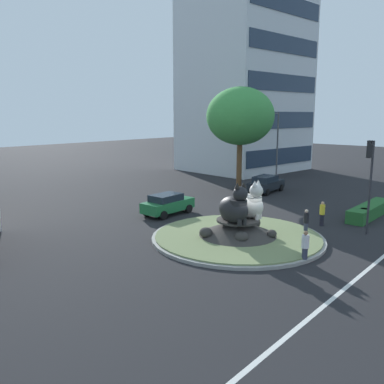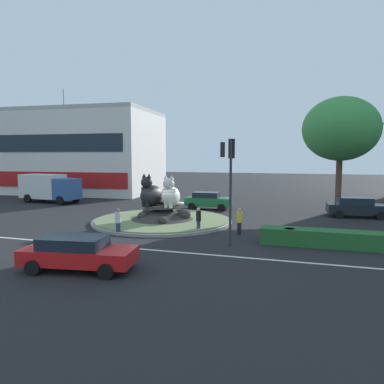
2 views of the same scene
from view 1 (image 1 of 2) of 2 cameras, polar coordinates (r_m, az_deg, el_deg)
The scene contains 16 objects.
ground_plane at distance 24.75m, azimuth 6.36°, elevation -6.53°, with size 160.00×160.00×0.00m, color black.
lane_centreline at distance 21.61m, azimuth 23.28°, elevation -9.98°, with size 112.00×0.20×0.01m, color silver.
roundabout_island at distance 24.64m, azimuth 6.39°, elevation -5.61°, with size 10.26×10.26×1.22m.
cat_statue_black at distance 23.42m, azimuth 6.00°, elevation -2.19°, with size 2.03×2.49×2.43m.
cat_statue_white at distance 24.68m, azimuth 8.02°, elevation -1.65°, with size 1.44×2.34×2.33m.
traffic_light_mast at distance 26.95m, azimuth 23.60°, elevation 3.23°, with size 0.71×0.54×5.80m.
office_tower at distance 56.18m, azimuth 7.55°, elevation 19.07°, with size 15.58×13.85×31.01m.
clipped_hedge_strip at distance 32.44m, azimuth 23.61°, elevation -2.39°, with size 6.39×1.20×0.90m, color #235B28.
broadleaf_tree_behind_island at distance 39.22m, azimuth 6.76°, elevation 10.46°, with size 6.38×6.38×9.89m.
streetlight_arm at distance 42.29m, azimuth 11.58°, elevation 6.63°, with size 2.60×0.66×7.55m.
pedestrian_black_shirt at distance 26.22m, azimuth 15.65°, elevation -3.96°, with size 0.33×0.33×1.60m.
pedestrian_white_shirt at distance 21.35m, azimuth 15.53°, elevation -7.28°, with size 0.37×0.37×1.65m.
pedestrian_yellow_shirt at distance 28.58m, azimuth 17.72°, elevation -2.81°, with size 0.35×0.35×1.66m.
sedan_on_far_lane at distance 39.54m, azimuth 10.29°, elevation 1.16°, with size 4.70×2.29×1.60m.
parked_car_right at distance 30.30m, azimuth -3.44°, elevation -1.65°, with size 4.20×2.01×1.57m.
litter_bin at distance 30.90m, azimuth 22.93°, elevation -2.96°, with size 0.56×0.56×0.90m.
Camera 1 is at (-19.46, -13.41, 7.35)m, focal length 38.17 mm.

